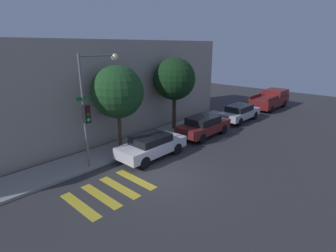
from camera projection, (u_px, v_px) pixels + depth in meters
name	position (u px, v px, depth m)	size (l,w,h in m)	color
ground_plane	(163.00, 177.00, 13.01)	(60.00, 60.00, 0.00)	#333335
sidewalk	(110.00, 152.00, 15.82)	(26.00, 2.37, 0.14)	gray
building_row	(67.00, 90.00, 17.82)	(26.00, 6.00, 6.61)	#A89E8E
crosswalk	(110.00, 191.00, 11.71)	(3.42, 2.60, 0.00)	gold
traffic_light_pole	(92.00, 99.00, 13.01)	(2.57, 0.56, 5.92)	slate
sedan_near_corner	(152.00, 145.00, 15.05)	(4.21, 1.75, 1.37)	silver
sedan_middle	(204.00, 126.00, 18.66)	(4.36, 1.86, 1.45)	maroon
sedan_far_end	(239.00, 112.00, 22.39)	(4.47, 1.75, 1.41)	#B7BABF
pickup_truck	(271.00, 99.00, 26.99)	(5.48, 2.08, 1.79)	maroon
tree_near_corner	(118.00, 92.00, 15.57)	(3.15, 3.15, 5.17)	#4C3823
tree_midblock	(174.00, 79.00, 19.10)	(3.08, 3.08, 5.44)	#42301E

